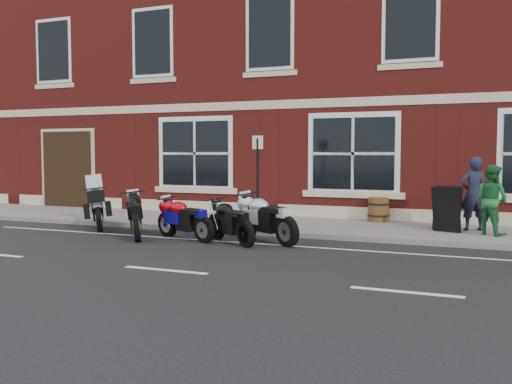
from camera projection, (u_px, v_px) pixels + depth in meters
ground at (238, 244)px, 12.46m from camera, size 80.00×80.00×0.00m
sidewalk at (284, 225)px, 15.23m from camera, size 30.00×3.00×0.12m
kerb at (262, 233)px, 13.77m from camera, size 30.00×0.16×0.12m
pub_building at (351, 47)px, 21.72m from camera, size 24.00×12.00×12.00m
moto_touring_silver at (100, 207)px, 15.02m from camera, size 1.44×1.75×1.40m
moto_sport_red at (185, 218)px, 13.09m from camera, size 1.85×0.85×0.88m
moto_sport_black at (138, 214)px, 13.50m from camera, size 1.32×1.84×0.96m
moto_sport_silver at (266, 217)px, 12.72m from camera, size 1.91×1.27×0.98m
moto_naked_black at (231, 220)px, 12.62m from camera, size 1.64×1.26×0.88m
pedestrian_left at (473, 194)px, 13.69m from camera, size 0.77×0.65×1.78m
pedestrian_right at (492, 200)px, 12.99m from camera, size 0.99×0.96×1.60m
a_board_sign at (447, 209)px, 13.51m from camera, size 0.74×0.58×1.08m
barrel_planter at (378, 209)px, 15.53m from camera, size 0.59×0.59×0.65m
parking_sign at (258, 176)px, 13.86m from camera, size 0.31×0.12×2.29m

